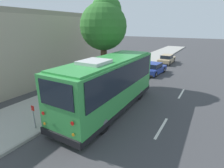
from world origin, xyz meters
The scene contains 12 objects.
ground_plane centered at (0.00, 0.00, 0.00)m, with size 160.00×160.00×0.00m, color #3D3D3F.
sidewalk_slab centered at (0.00, 3.74, 0.07)m, with size 80.00×4.32×0.15m, color #A3A099.
curb_strip centered at (0.00, 1.51, 0.07)m, with size 80.00×0.14×0.15m, color gray.
shuttle_bus centered at (-0.80, -0.11, 1.94)m, with size 9.08×2.83×3.60m.
parked_sedan_blue centered at (9.76, 0.29, 0.59)m, with size 4.41×2.10×1.28m.
parked_sedan_tan centered at (16.58, 0.45, 0.61)m, with size 4.67×1.70×1.31m.
street_tree centered at (3.15, 2.81, 5.53)m, with size 3.95×3.95×7.73m.
sign_post_near centered at (-5.00, 1.96, 0.83)m, with size 0.06×0.22×1.32m.
sign_post_far centered at (-2.82, 1.96, 0.85)m, with size 0.06×0.22×1.36m.
fire_hydrant centered at (6.32, 1.84, 0.55)m, with size 0.22×0.22×0.81m.
lane_stripe_mid centered at (-1.31, -3.79, 0.00)m, with size 2.40×0.14×0.01m, color silver.
lane_stripe_ahead centered at (4.69, -3.79, 0.00)m, with size 2.40×0.14×0.01m, color silver.
Camera 1 is at (-9.91, -5.72, 5.36)m, focal length 28.00 mm.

